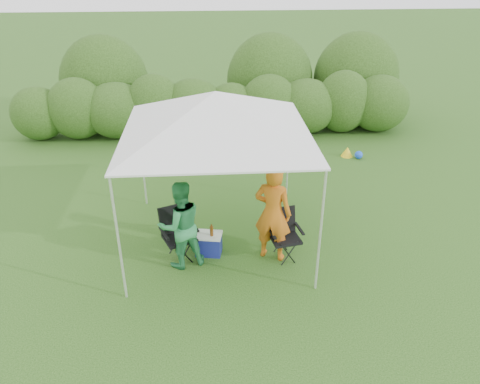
{
  "coord_description": "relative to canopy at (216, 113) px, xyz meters",
  "views": [
    {
      "loc": [
        -0.13,
        -6.82,
        4.89
      ],
      "look_at": [
        0.38,
        0.4,
        1.05
      ],
      "focal_mm": 35.0,
      "sensor_mm": 36.0,
      "label": 1
    }
  ],
  "objects": [
    {
      "name": "man",
      "position": [
        0.91,
        -0.58,
        -1.58
      ],
      "size": [
        0.76,
        0.65,
        1.77
      ],
      "primitive_type": "imported",
      "rotation": [
        0.0,
        0.0,
        2.72
      ],
      "color": "#C86316",
      "rests_on": "ground"
    },
    {
      "name": "hedge",
      "position": [
        0.13,
        5.5,
        -1.64
      ],
      "size": [
        11.26,
        1.53,
        1.8
      ],
      "color": "#30541A",
      "rests_on": "ground"
    },
    {
      "name": "canopy",
      "position": [
        0.0,
        0.0,
        0.0
      ],
      "size": [
        3.1,
        3.1,
        2.83
      ],
      "color": "silver",
      "rests_on": "ground"
    },
    {
      "name": "ground",
      "position": [
        0.0,
        -0.5,
        -2.46
      ],
      "size": [
        70.0,
        70.0,
        0.0
      ],
      "primitive_type": "plane",
      "color": "#345F1E"
    },
    {
      "name": "bottle",
      "position": [
        -0.13,
        -0.45,
        -1.96
      ],
      "size": [
        0.06,
        0.06,
        0.23
      ],
      "primitive_type": "cylinder",
      "color": "#592D0C",
      "rests_on": "cooler"
    },
    {
      "name": "lawn_toy",
      "position": [
        3.52,
        3.63,
        -2.34
      ],
      "size": [
        0.51,
        0.43,
        0.26
      ],
      "color": "yellow",
      "rests_on": "ground"
    },
    {
      "name": "chair_right",
      "position": [
        1.11,
        -0.55,
        -1.96
      ],
      "size": [
        0.62,
        0.58,
        0.88
      ],
      "rotation": [
        0.0,
        0.0,
        0.19
      ],
      "color": "black",
      "rests_on": "ground"
    },
    {
      "name": "cooler",
      "position": [
        -0.19,
        -0.41,
        -2.26
      ],
      "size": [
        0.52,
        0.42,
        0.39
      ],
      "rotation": [
        0.0,
        0.0,
        -0.18
      ],
      "color": "navy",
      "rests_on": "ground"
    },
    {
      "name": "chair_left",
      "position": [
        -0.73,
        -0.44,
        -1.93
      ],
      "size": [
        0.71,
        0.68,
        0.94
      ],
      "rotation": [
        0.0,
        0.0,
        0.4
      ],
      "color": "black",
      "rests_on": "ground"
    },
    {
      "name": "woman",
      "position": [
        -0.64,
        -0.69,
        -1.68
      ],
      "size": [
        0.91,
        0.8,
        1.57
      ],
      "primitive_type": "imported",
      "rotation": [
        0.0,
        0.0,
        3.46
      ],
      "color": "#2C894C",
      "rests_on": "ground"
    }
  ]
}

